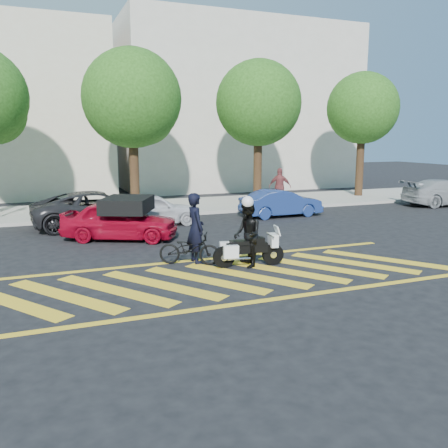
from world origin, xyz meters
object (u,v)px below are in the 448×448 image
object	(u,v)px
officer_moto	(247,234)
parked_right	(281,203)
officer_bike	(195,228)
police_motorcycle	(248,249)
parked_far_right	(446,192)
parked_mid_right	(153,209)
parked_mid_left	(99,209)
red_convertible	(120,220)
bicycle	(189,249)

from	to	relation	value
officer_moto	parked_right	bearing A→B (deg)	154.15
officer_bike	police_motorcycle	distance (m)	1.58
officer_bike	parked_far_right	distance (m)	16.75
parked_far_right	parked_right	bearing A→B (deg)	96.55
parked_mid_right	parked_mid_left	bearing A→B (deg)	78.37
police_motorcycle	red_convertible	distance (m)	5.45
officer_moto	parked_mid_left	bearing A→B (deg)	-149.48
parked_mid_right	officer_moto	bearing A→B (deg)	-171.93
police_motorcycle	officer_bike	bearing A→B (deg)	150.93
bicycle	parked_mid_right	world-z (taller)	parked_mid_right
red_convertible	parked_right	distance (m)	7.80
red_convertible	parked_far_right	distance (m)	17.23
parked_mid_left	parked_mid_right	xyz separation A→B (m)	(2.05, -0.43, -0.07)
police_motorcycle	parked_mid_right	distance (m)	7.11
bicycle	parked_right	size ratio (longest dim) A/B	0.46
bicycle	parked_right	world-z (taller)	parked_right
officer_moto	red_convertible	bearing A→B (deg)	-142.38
officer_bike	parked_right	bearing A→B (deg)	-47.72
police_motorcycle	officer_moto	xyz separation A→B (m)	(-0.01, -0.00, 0.42)
parked_mid_right	parked_far_right	bearing A→B (deg)	-89.87
officer_bike	parked_right	size ratio (longest dim) A/B	0.54
parked_mid_left	parked_right	size ratio (longest dim) A/B	1.39
red_convertible	officer_moto	bearing A→B (deg)	-125.85
bicycle	officer_moto	size ratio (longest dim) A/B	0.95
police_motorcycle	parked_right	bearing A→B (deg)	64.21
officer_moto	parked_right	world-z (taller)	officer_moto
parked_mid_right	parked_far_right	distance (m)	15.40
officer_moto	parked_far_right	xyz separation A→B (m)	(14.42, 7.04, -0.22)
officer_moto	bicycle	bearing A→B (deg)	-110.89
bicycle	parked_far_right	distance (m)	17.01
police_motorcycle	red_convertible	bearing A→B (deg)	127.76
parked_right	parked_mid_right	bearing A→B (deg)	88.58
officer_bike	parked_mid_left	xyz separation A→B (m)	(-1.86, 6.55, -0.28)
police_motorcycle	parked_mid_right	world-z (taller)	parked_mid_right
officer_moto	officer_bike	bearing A→B (deg)	-119.53
parked_far_right	red_convertible	bearing A→B (deg)	104.17
bicycle	parked_mid_left	size ratio (longest dim) A/B	0.33
officer_moto	police_motorcycle	bearing A→B (deg)	117.33
officer_bike	parked_right	xyz separation A→B (m)	(5.97, 6.13, -0.38)
red_convertible	parked_mid_right	distance (m)	2.83
officer_bike	police_motorcycle	bearing A→B (deg)	-130.95
police_motorcycle	parked_right	xyz separation A→B (m)	(4.78, 7.04, 0.13)
parked_far_right	parked_mid_left	bearing A→B (deg)	95.15
officer_bike	parked_mid_right	bearing A→B (deg)	-5.25
parked_mid_left	parked_mid_right	world-z (taller)	parked_mid_left
parked_right	parked_far_right	xyz separation A→B (m)	(9.62, 0.00, 0.07)
bicycle	parked_mid_left	distance (m)	6.89
police_motorcycle	parked_mid_left	distance (m)	8.06
parked_mid_left	officer_bike	bearing A→B (deg)	-167.34
red_convertible	parked_mid_left	bearing A→B (deg)	32.83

